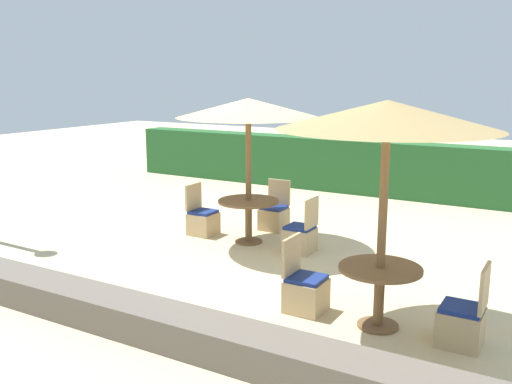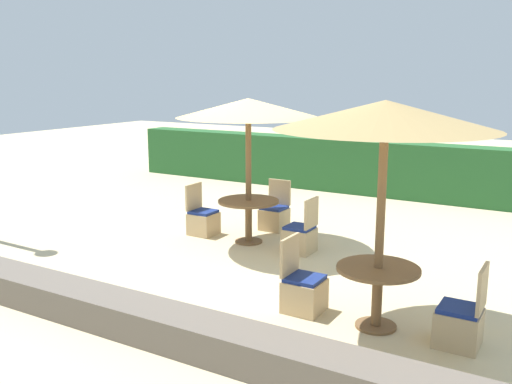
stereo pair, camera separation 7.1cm
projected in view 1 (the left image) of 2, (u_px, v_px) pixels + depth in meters
name	position (u px, v px, depth m)	size (l,w,h in m)	color
ground_plane	(238.00, 251.00, 9.50)	(40.00, 40.00, 0.00)	beige
hedge_row	(357.00, 166.00, 14.12)	(13.00, 0.70, 1.31)	#28602D
stone_border	(96.00, 306.00, 6.76)	(10.00, 0.56, 0.38)	#6B6056
parasol_front_right	(387.00, 116.00, 6.16)	(2.45, 2.45, 2.62)	brown
round_table_front_right	(380.00, 282.00, 6.55)	(0.96, 0.96, 0.73)	brown
patio_chair_front_right_east	(462.00, 322.00, 6.15)	(0.46, 0.46, 0.93)	tan
patio_chair_front_right_west	(305.00, 291.00, 7.06)	(0.46, 0.46, 0.93)	tan
parasol_center	(248.00, 109.00, 9.54)	(2.44, 2.44, 2.50)	brown
round_table_center	(249.00, 209.00, 9.89)	(1.06, 1.06, 0.76)	brown
patio_chair_center_west	(202.00, 220.00, 10.46)	(0.46, 0.46, 0.93)	tan
patio_chair_center_east	(301.00, 237.00, 9.40)	(0.46, 0.46, 0.93)	tan
patio_chair_center_north	(274.00, 216.00, 10.80)	(0.46, 0.46, 0.93)	tan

